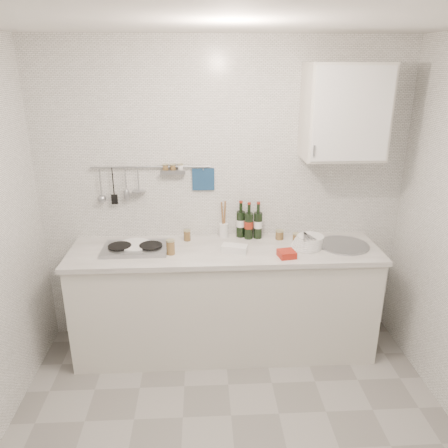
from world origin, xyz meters
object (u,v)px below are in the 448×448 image
wall_cabinet (345,112)px  utensil_crock (224,228)px  plate_stack_sink (308,242)px  plate_stack_hob (134,246)px  wine_bottles (249,220)px

wall_cabinet → utensil_crock: 1.32m
wall_cabinet → plate_stack_sink: 1.02m
plate_stack_hob → wine_bottles: size_ratio=0.89×
utensil_crock → wall_cabinet: bearing=-8.3°
wall_cabinet → plate_stack_hob: 1.91m
wine_bottles → utensil_crock: bearing=172.2°
wine_bottles → utensil_crock: (-0.21, 0.03, -0.08)m
plate_stack_hob → wine_bottles: 0.96m
wine_bottles → plate_stack_sink: bearing=-26.6°
wall_cabinet → plate_stack_hob: size_ratio=2.53×
plate_stack_sink → wall_cabinet: bearing=27.4°
plate_stack_hob → utensil_crock: size_ratio=0.87×
wall_cabinet → plate_stack_sink: bearing=-152.6°
plate_stack_hob → plate_stack_sink: plate_stack_sink is taller
utensil_crock → plate_stack_hob: bearing=-163.1°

